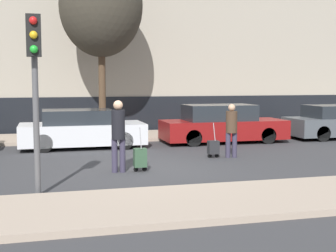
# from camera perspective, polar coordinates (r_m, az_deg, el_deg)

# --- Properties ---
(ground_plane) EXTENTS (80.00, 80.00, 0.00)m
(ground_plane) POSITION_cam_1_polar(r_m,az_deg,el_deg) (12.32, -3.19, -5.32)
(ground_plane) COLOR #38383A
(sidewalk_near) EXTENTS (28.00, 2.50, 0.12)m
(sidewalk_near) POSITION_cam_1_polar(r_m,az_deg,el_deg) (8.75, 1.82, -9.42)
(sidewalk_near) COLOR tan
(sidewalk_near) RESTS_ON ground_plane
(sidewalk_far) EXTENTS (28.00, 3.00, 0.12)m
(sidewalk_far) POSITION_cam_1_polar(r_m,az_deg,el_deg) (19.14, -7.40, -1.29)
(sidewalk_far) COLOR tan
(sidewalk_far) RESTS_ON ground_plane
(building_facade) EXTENTS (28.00, 2.13, 9.15)m
(building_facade) POSITION_cam_1_polar(r_m,az_deg,el_deg) (22.33, -8.64, 11.22)
(building_facade) COLOR #A89E8C
(building_facade) RESTS_ON ground_plane
(parked_car_1) EXTENTS (4.26, 1.91, 1.33)m
(parked_car_1) POSITION_cam_1_polar(r_m,az_deg,el_deg) (16.51, -10.53, -0.43)
(parked_car_1) COLOR silver
(parked_car_1) RESTS_ON ground_plane
(parked_car_2) EXTENTS (4.65, 1.74, 1.43)m
(parked_car_2) POSITION_cam_1_polar(r_m,az_deg,el_deg) (17.70, 6.63, 0.14)
(parked_car_2) COLOR maroon
(parked_car_2) RESTS_ON ground_plane
(pedestrian_left) EXTENTS (0.35, 0.34, 1.83)m
(pedestrian_left) POSITION_cam_1_polar(r_m,az_deg,el_deg) (11.85, -6.08, -0.65)
(pedestrian_left) COLOR #383347
(pedestrian_left) RESTS_ON ground_plane
(trolley_left) EXTENTS (0.34, 0.29, 1.14)m
(trolley_left) POSITION_cam_1_polar(r_m,az_deg,el_deg) (11.99, -3.42, -3.89)
(trolley_left) COLOR #335138
(trolley_left) RESTS_ON ground_plane
(pedestrian_right) EXTENTS (0.35, 0.34, 1.62)m
(pedestrian_right) POSITION_cam_1_polar(r_m,az_deg,el_deg) (14.21, 7.75, -0.17)
(pedestrian_right) COLOR #383347
(pedestrian_right) RESTS_ON ground_plane
(trolley_right) EXTENTS (0.34, 0.29, 1.06)m
(trolley_right) POSITION_cam_1_polar(r_m,az_deg,el_deg) (14.17, 5.55, -2.61)
(trolley_right) COLOR #262628
(trolley_right) RESTS_ON ground_plane
(traffic_light) EXTENTS (0.28, 0.47, 3.58)m
(traffic_light) POSITION_cam_1_polar(r_m,az_deg,el_deg) (9.49, -15.95, 6.78)
(traffic_light) COLOR #515154
(traffic_light) RESTS_ON ground_plane
(bare_tree_near_crossing) EXTENTS (3.26, 3.26, 7.12)m
(bare_tree_near_crossing) POSITION_cam_1_polar(r_m,az_deg,el_deg) (19.07, -8.16, 14.24)
(bare_tree_near_crossing) COLOR #4C3826
(bare_tree_near_crossing) RESTS_ON sidewalk_far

